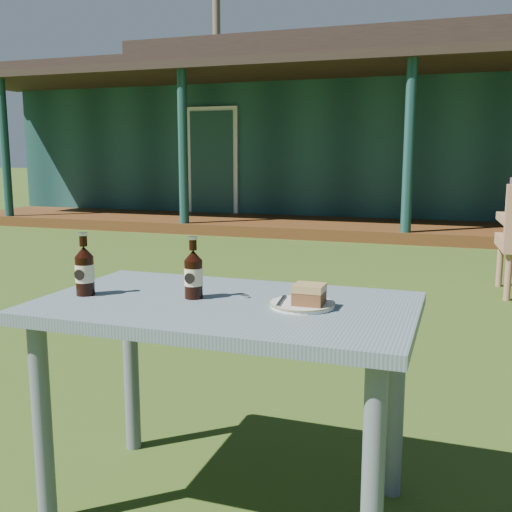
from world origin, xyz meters
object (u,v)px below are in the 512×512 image
at_px(plate, 302,304).
at_px(cola_bottle_near, 193,274).
at_px(cafe_table, 226,332).
at_px(cake_slice, 309,294).
at_px(cola_bottle_far, 85,270).

xyz_separation_m(plate, cola_bottle_near, (-0.37, -0.01, 0.07)).
bearing_deg(cafe_table, cola_bottle_near, 174.83).
distance_m(cake_slice, cola_bottle_far, 0.76).
bearing_deg(cake_slice, plate, 149.64).
xyz_separation_m(cafe_table, cake_slice, (0.27, 0.00, 0.15)).
relative_size(cafe_table, cola_bottle_far, 5.69).
bearing_deg(cola_bottle_near, cake_slice, -1.18).
bearing_deg(cola_bottle_far, cafe_table, 7.99).
height_order(cake_slice, cola_bottle_near, cola_bottle_near).
distance_m(cafe_table, plate, 0.27).
height_order(cafe_table, plate, plate).
relative_size(cola_bottle_near, cola_bottle_far, 0.97).
xyz_separation_m(cafe_table, cola_bottle_far, (-0.48, -0.07, 0.19)).
xyz_separation_m(plate, cake_slice, (0.02, -0.01, 0.04)).
xyz_separation_m(cola_bottle_near, cola_bottle_far, (-0.36, -0.08, 0.00)).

